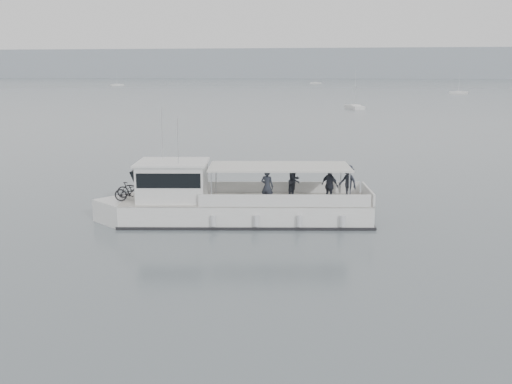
# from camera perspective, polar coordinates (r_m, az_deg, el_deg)

# --- Properties ---
(ground) EXTENTS (1400.00, 1400.00, 0.00)m
(ground) POSITION_cam_1_polar(r_m,az_deg,el_deg) (31.87, -2.68, -2.11)
(ground) COLOR #535D62
(ground) RESTS_ON ground
(headland) EXTENTS (1400.00, 90.00, 28.00)m
(headland) POSITION_cam_1_polar(r_m,az_deg,el_deg) (590.37, 8.12, 12.58)
(headland) COLOR #939EA8
(headland) RESTS_ON ground
(tour_boat) EXTENTS (14.73, 5.33, 6.13)m
(tour_boat) POSITION_cam_1_polar(r_m,az_deg,el_deg) (29.93, -3.39, -1.08)
(tour_boat) COLOR white
(tour_boat) RESTS_ON ground
(moored_fleet) EXTENTS (368.17, 323.06, 8.84)m
(moored_fleet) POSITION_cam_1_polar(r_m,az_deg,el_deg) (235.72, -1.06, 10.28)
(moored_fleet) COLOR white
(moored_fleet) RESTS_ON ground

